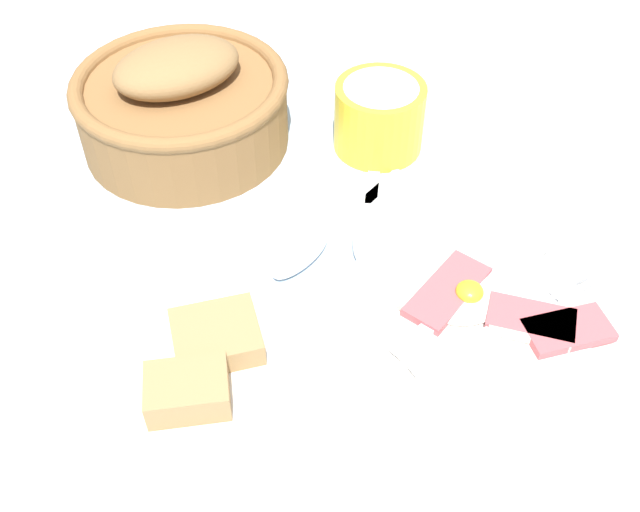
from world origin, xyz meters
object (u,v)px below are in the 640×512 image
sugar_cup (379,116)px  breakfast_plate (485,316)px  teaspoon_by_saucer (369,218)px  teaspoon_near_cup (319,240)px  bread_plate (199,371)px  bread_basket (182,103)px

sugar_cup → breakfast_plate: bearing=-85.6°
sugar_cup → teaspoon_by_saucer: size_ratio=0.49×
sugar_cup → teaspoon_near_cup: 0.16m
bread_plate → teaspoon_near_cup: 0.18m
bread_basket → teaspoon_near_cup: (0.10, -0.18, -0.04)m
sugar_cup → teaspoon_by_saucer: 0.12m
bread_plate → teaspoon_by_saucer: bread_plate is taller
sugar_cup → teaspoon_by_saucer: sugar_cup is taller
bread_basket → teaspoon_by_saucer: bearing=-46.8°
bread_basket → teaspoon_by_saucer: (0.15, -0.16, -0.04)m
breakfast_plate → bread_plate: size_ratio=1.25×
sugar_cup → bread_basket: size_ratio=0.42×
bread_basket → teaspoon_near_cup: bread_basket is taller
breakfast_plate → bread_plate: 0.23m
bread_basket → bread_plate: bearing=-94.3°
bread_plate → sugar_cup: bearing=49.6°
breakfast_plate → teaspoon_by_saucer: (-0.06, 0.14, -0.00)m
bread_basket → teaspoon_by_saucer: bread_basket is taller
sugar_cup → bread_basket: 0.20m
bread_plate → bread_basket: size_ratio=0.88×
breakfast_plate → teaspoon_by_saucer: bearing=113.1°
bread_plate → sugar_cup: 0.33m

